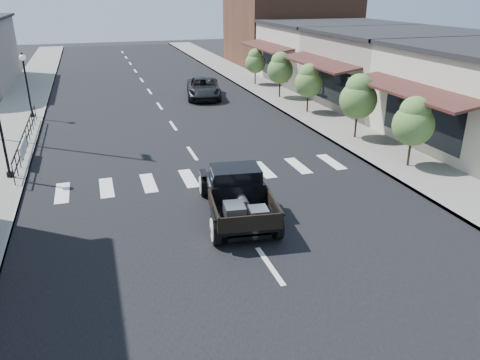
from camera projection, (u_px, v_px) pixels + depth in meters
name	position (u px, v px, depth m)	size (l,w,h in m)	color
ground	(237.00, 219.00, 15.49)	(120.00, 120.00, 0.00)	black
road	(165.00, 113.00, 28.73)	(14.00, 80.00, 0.02)	black
road_markings	(180.00, 136.00, 24.32)	(12.00, 60.00, 0.06)	silver
sidewalk_left	(14.00, 123.00, 26.31)	(3.00, 80.00, 0.15)	gray
sidewalk_right	(292.00, 103.00, 31.09)	(3.00, 80.00, 0.15)	gray
storefront_mid	(398.00, 70.00, 30.33)	(10.00, 9.00, 4.50)	gray
storefront_far	(332.00, 53.00, 38.28)	(10.00, 9.00, 4.50)	beige
far_building_right	(290.00, 28.00, 46.77)	(11.00, 10.00, 7.00)	brown
railing	(26.00, 136.00, 22.02)	(0.08, 10.00, 1.00)	black
banner	(25.00, 153.00, 20.35)	(0.04, 2.20, 0.60)	silver
lamp_post_b	(1.00, 132.00, 17.90)	(0.36, 0.36, 3.70)	black
lamp_post_c	(27.00, 85.00, 26.73)	(0.36, 0.36, 3.70)	black
small_tree_a	(412.00, 133.00, 19.29)	(1.70, 1.70, 2.83)	#4C7033
small_tree_b	(357.00, 107.00, 23.05)	(1.83, 1.83, 3.05)	#4C7033
small_tree_c	(308.00, 89.00, 28.06)	(1.67, 1.67, 2.78)	#4C7033
small_tree_d	(280.00, 76.00, 31.98)	(1.76, 1.76, 2.94)	#4C7033
small_tree_e	(255.00, 67.00, 36.54)	(1.57, 1.57, 2.62)	#4C7033
hotrod_pickup	(237.00, 193.00, 15.39)	(2.29, 4.91, 1.70)	black
second_car	(204.00, 88.00, 32.63)	(2.25, 4.89, 1.36)	black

